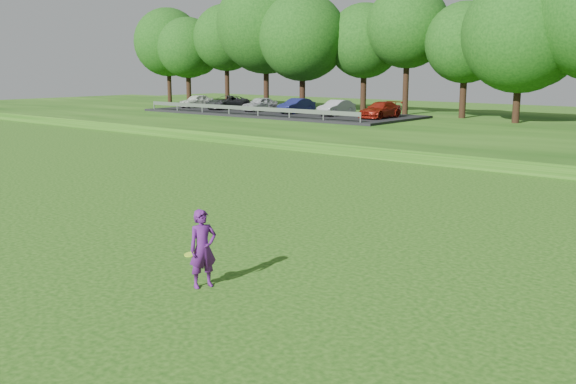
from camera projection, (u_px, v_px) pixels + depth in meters
The scene contains 4 objects.
ground at pixel (135, 278), 14.01m from camera, with size 140.00×140.00×0.00m, color #14410C.
walking_path at pixel (494, 168), 29.15m from camera, with size 130.00×1.60×0.04m, color gray.
parking_lot at pixel (276, 109), 53.68m from camera, with size 24.00×9.00×1.38m.
woman at pixel (203, 249), 13.33m from camera, with size 0.59×0.71×1.66m.
Camera 1 is at (11.09, -8.20, 4.56)m, focal length 40.00 mm.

